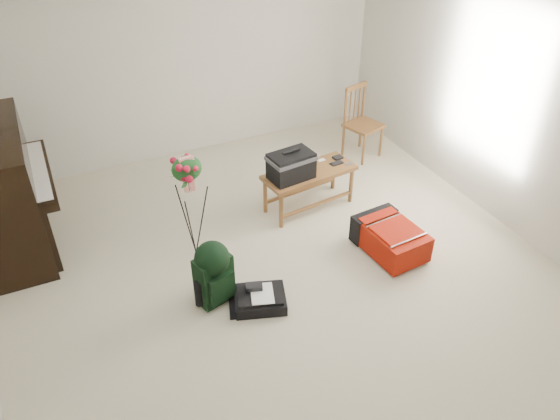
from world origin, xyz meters
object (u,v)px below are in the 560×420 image
black_duffel (260,298)px  flower_stand (191,207)px  green_backpack (213,270)px  piano (8,193)px  dining_chair (362,123)px  red_suitcase (387,235)px  bench (296,167)px

black_duffel → flower_stand: bearing=125.7°
black_duffel → green_backpack: (-0.34, 0.23, 0.28)m
piano → flower_stand: bearing=-30.8°
dining_chair → red_suitcase: size_ratio=1.24×
piano → black_duffel: size_ratio=2.79×
black_duffel → green_backpack: bearing=164.3°
green_backpack → bench: bearing=20.5°
piano → green_backpack: 2.22m
red_suitcase → bench: bearing=113.6°
green_backpack → black_duffel: bearing=-50.1°
dining_chair → red_suitcase: bearing=-131.4°
piano → dining_chair: 4.10m
piano → green_backpack: size_ratio=2.38×
bench → red_suitcase: size_ratio=1.44×
black_duffel → dining_chair: bearing=59.1°
black_duffel → flower_stand: 1.09m
piano → red_suitcase: 3.73m
black_duffel → green_backpack: 0.49m
red_suitcase → green_backpack: (-1.81, 0.04, 0.19)m
dining_chair → red_suitcase: 1.96m
piano → bench: (2.77, -0.68, -0.04)m
bench → flower_stand: 1.25m
black_duffel → red_suitcase: bearing=25.5°
bench → green_backpack: bearing=-150.2°
piano → flower_stand: size_ratio=1.32×
bench → green_backpack: 1.60m
black_duffel → green_backpack: green_backpack is taller
bench → flower_stand: (-1.23, -0.24, -0.00)m
dining_chair → flower_stand: (-2.56, -1.02, 0.11)m
bench → black_duffel: bench is taller
dining_chair → flower_stand: size_ratio=0.81×
red_suitcase → black_duffel: size_ratio=1.38×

